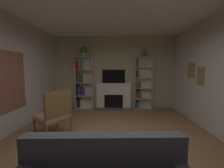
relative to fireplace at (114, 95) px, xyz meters
name	(u,v)px	position (x,y,z in m)	size (l,w,h in m)	color
ground_plane	(110,151)	(0.00, -3.07, -0.53)	(7.63, 7.63, 0.00)	olive
wall_back_accent	(114,72)	(0.00, 0.14, 0.91)	(4.98, 0.06, 2.88)	#B3B088
fireplace	(114,95)	(0.00, 0.00, 0.00)	(1.46, 0.50, 1.01)	white
tv	(114,76)	(0.00, 0.08, 0.76)	(0.92, 0.06, 0.53)	black
bookshelf_left	(82,82)	(-1.26, -0.01, 0.52)	(0.69, 0.31, 2.06)	silver
bookshelf_right	(141,85)	(1.10, 0.01, 0.43)	(0.69, 0.27, 2.06)	beige
potted_plant	(84,51)	(-1.18, -0.04, 1.74)	(0.27, 0.27, 0.39)	beige
vase_with_flowers	(144,53)	(1.18, -0.04, 1.67)	(0.12, 0.12, 0.38)	#973440
armchair	(54,114)	(-1.33, -2.47, 0.00)	(0.89, 0.89, 1.08)	brown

